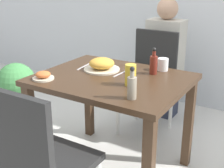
# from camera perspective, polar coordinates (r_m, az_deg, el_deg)

# --- Properties ---
(ground_plane) EXTENTS (16.00, 16.00, 0.00)m
(ground_plane) POSITION_cam_1_polar(r_m,az_deg,el_deg) (2.43, -0.00, -15.09)
(ground_plane) COLOR silver
(dining_table) EXTENTS (1.00, 0.79, 0.72)m
(dining_table) POSITION_cam_1_polar(r_m,az_deg,el_deg) (2.14, -0.00, -1.55)
(dining_table) COLOR #3D2819
(dining_table) RESTS_ON ground_plane
(chair_near) EXTENTS (0.42, 0.42, 0.90)m
(chair_near) POSITION_cam_1_polar(r_m,az_deg,el_deg) (1.64, -13.23, -13.20)
(chair_near) COLOR black
(chair_near) RESTS_ON ground_plane
(chair_far) EXTENTS (0.42, 0.42, 0.90)m
(chair_far) POSITION_cam_1_polar(r_m,az_deg,el_deg) (2.81, 6.93, 1.45)
(chair_far) COLOR black
(chair_far) RESTS_ON ground_plane
(food_plate) EXTENTS (0.26, 0.26, 0.09)m
(food_plate) POSITION_cam_1_polar(r_m,az_deg,el_deg) (2.24, -1.88, 3.55)
(food_plate) COLOR beige
(food_plate) RESTS_ON dining_table
(side_plate) EXTENTS (0.14, 0.14, 0.05)m
(side_plate) POSITION_cam_1_polar(r_m,az_deg,el_deg) (2.10, -12.48, 1.46)
(side_plate) COLOR beige
(side_plate) RESTS_ON dining_table
(drink_cup) EXTENTS (0.08, 0.08, 0.09)m
(drink_cup) POSITION_cam_1_polar(r_m,az_deg,el_deg) (2.26, 9.30, 3.55)
(drink_cup) COLOR white
(drink_cup) RESTS_ON dining_table
(juice_glass) EXTENTS (0.07, 0.07, 0.13)m
(juice_glass) POSITION_cam_1_polar(r_m,az_deg,el_deg) (1.93, 3.40, 1.67)
(juice_glass) COLOR gold
(juice_glass) RESTS_ON dining_table
(sauce_bottle) EXTENTS (0.05, 0.05, 0.19)m
(sauce_bottle) POSITION_cam_1_polar(r_m,az_deg,el_deg) (2.17, 7.60, 3.67)
(sauce_bottle) COLOR maroon
(sauce_bottle) RESTS_ON dining_table
(condiment_bottle) EXTENTS (0.05, 0.05, 0.19)m
(condiment_bottle) POSITION_cam_1_polar(r_m,az_deg,el_deg) (1.72, 3.66, -0.46)
(condiment_bottle) COLOR gray
(condiment_bottle) RESTS_ON dining_table
(fork_utensil) EXTENTS (0.03, 0.19, 0.00)m
(fork_utensil) POSITION_cam_1_polar(r_m,az_deg,el_deg) (2.34, -5.15, 3.23)
(fork_utensil) COLOR silver
(fork_utensil) RESTS_ON dining_table
(spoon_utensil) EXTENTS (0.02, 0.19, 0.00)m
(spoon_utensil) POSITION_cam_1_polar(r_m,az_deg,el_deg) (2.17, 1.66, 1.97)
(spoon_utensil) COLOR silver
(spoon_utensil) RESTS_ON dining_table
(potted_plant_left) EXTENTS (0.33, 0.33, 0.68)m
(potted_plant_left) POSITION_cam_1_polar(r_m,az_deg,el_deg) (2.78, -16.82, -2.08)
(potted_plant_left) COLOR #333333
(potted_plant_left) RESTS_ON ground_plane
(person_figure) EXTENTS (0.34, 0.22, 1.17)m
(person_figure) POSITION_cam_1_polar(r_m,az_deg,el_deg) (3.10, 9.59, 4.41)
(person_figure) COLOR #2D3347
(person_figure) RESTS_ON ground_plane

